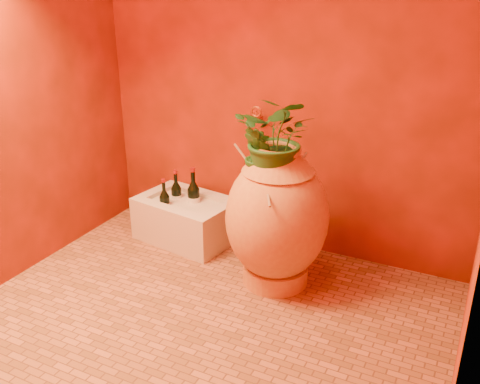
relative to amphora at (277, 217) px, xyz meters
The scene contains 10 objects.
floor 0.70m from the amphora, 110.31° to the right, with size 2.50×2.50×0.00m, color #995532.
wall_back 0.98m from the amphora, 111.69° to the left, with size 2.50×0.02×2.50m, color #511A04.
amphora is the anchor object (origin of this frame).
stone_basin 0.84m from the amphora, 163.08° to the left, with size 0.70×0.53×0.30m.
wine_bottle_a 0.90m from the amphora, behind, with size 0.07×0.07×0.29m.
wine_bottle_b 0.93m from the amphora, 161.66° to the left, with size 0.07×0.07×0.30m.
wine_bottle_c 0.79m from the amphora, 159.12° to the left, with size 0.09×0.09×0.35m.
wall_tap 0.68m from the amphora, 129.36° to the left, with size 0.07×0.15×0.17m.
plant_main 0.48m from the amphora, 80.80° to the right, with size 0.44×0.38×0.49m, color #1B4819.
plant_side 0.39m from the amphora, 145.88° to the right, with size 0.19×0.16×0.35m, color #1B4819.
Camera 1 is at (1.23, -2.06, 1.74)m, focal length 40.00 mm.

